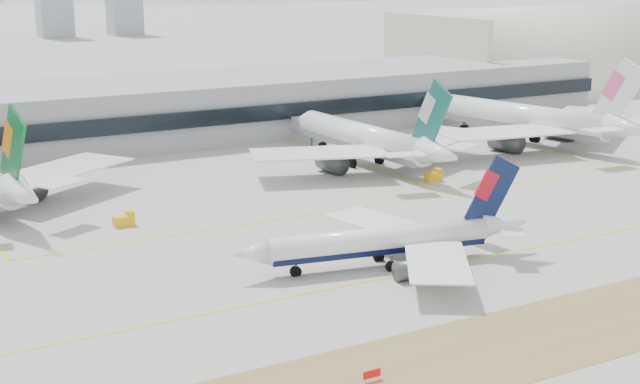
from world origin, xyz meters
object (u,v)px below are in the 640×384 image
taxiing_airliner (390,241)px  widebody_china_air (530,120)px  widebody_cathay (369,140)px  hangar (532,90)px  terminal (135,111)px

taxiing_airliner → widebody_china_air: bearing=-133.3°
taxiing_airliner → widebody_cathay: size_ratio=0.76×
widebody_china_air → hangar: hangar is taller
widebody_cathay → terminal: (-35.65, 56.01, 1.55)m
widebody_cathay → hangar: 141.34m
taxiing_airliner → widebody_cathay: bearing=-109.2°
widebody_china_air → taxiing_airliner: bearing=113.4°
widebody_cathay → widebody_china_air: (48.56, 0.67, 0.47)m
taxiing_airliner → widebody_cathay: 68.61m
widebody_china_air → terminal: bearing=44.1°
terminal → hangar: size_ratio=3.08×
widebody_china_air → widebody_cathay: bearing=78.2°
widebody_cathay → widebody_china_air: 48.57m
taxiing_airliner → terminal: bearing=-78.6°
widebody_china_air → hangar: size_ratio=0.73×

